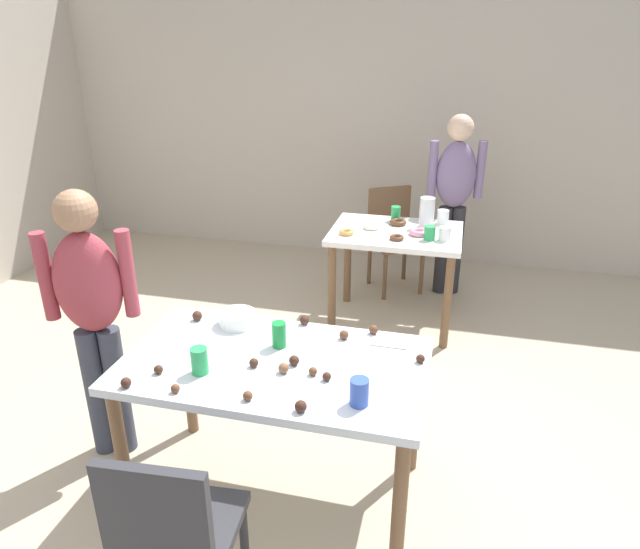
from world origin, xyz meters
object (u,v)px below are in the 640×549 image
object	(u,v)px
dining_table_near	(275,379)
chair_far_table	(393,232)
pitcher_far	(427,212)
soda_can	(279,335)
person_adult_far	(455,190)
chair_near_table	(173,532)
dining_table_far	(395,247)
mixing_bowl	(237,318)
person_girl_near	(92,307)

from	to	relation	value
dining_table_near	chair_far_table	size ratio (longest dim) A/B	1.56
dining_table_near	pitcher_far	bearing A→B (deg)	76.02
pitcher_far	chair_far_table	bearing A→B (deg)	118.91
pitcher_far	soda_can	bearing A→B (deg)	-105.30
soda_can	pitcher_far	xyz separation A→B (m)	(0.53, 1.93, 0.05)
chair_far_table	person_adult_far	size ratio (longest dim) A/B	0.58
chair_near_table	chair_far_table	size ratio (longest dim) A/B	1.00
chair_far_table	pitcher_far	world-z (taller)	pitcher_far
dining_table_far	mixing_bowl	world-z (taller)	mixing_bowl
person_adult_far	chair_near_table	bearing A→B (deg)	-103.76
dining_table_far	mixing_bowl	bearing A→B (deg)	-110.00
soda_can	mixing_bowl	bearing A→B (deg)	150.46
soda_can	chair_far_table	bearing A→B (deg)	84.78
person_girl_near	soda_can	distance (m)	0.94
dining_table_near	person_girl_near	distance (m)	0.98
soda_can	chair_near_table	bearing A→B (deg)	-97.24
dining_table_far	chair_near_table	world-z (taller)	chair_near_table
chair_far_table	soda_can	world-z (taller)	soda_can
person_adult_far	pitcher_far	size ratio (longest dim) A/B	6.74
dining_table_far	person_adult_far	xyz separation A→B (m)	(0.38, 0.68, 0.28)
chair_far_table	soda_can	xyz separation A→B (m)	(-0.23, -2.47, 0.31)
dining_table_near	chair_near_table	size ratio (longest dim) A/B	1.56
chair_far_table	mixing_bowl	xyz separation A→B (m)	(-0.49, -2.32, 0.29)
chair_far_table	pitcher_far	size ratio (longest dim) A/B	3.90
chair_far_table	pitcher_far	xyz separation A→B (m)	(0.30, -0.55, 0.37)
person_adult_far	mixing_bowl	xyz separation A→B (m)	(-0.98, -2.31, -0.12)
chair_near_table	pitcher_far	size ratio (longest dim) A/B	3.90
dining_table_far	chair_far_table	distance (m)	0.71
pitcher_far	mixing_bowl	bearing A→B (deg)	-114.11
pitcher_far	person_adult_far	bearing A→B (deg)	71.34
chair_far_table	mixing_bowl	distance (m)	2.39
person_adult_far	chair_far_table	bearing A→B (deg)	178.64
chair_far_table	person_adult_far	world-z (taller)	person_adult_far
mixing_bowl	dining_table_near	bearing A→B (deg)	-44.45
dining_table_near	dining_table_far	bearing A→B (deg)	80.80
chair_far_table	soda_can	distance (m)	2.50
mixing_bowl	soda_can	world-z (taller)	soda_can
dining_table_near	chair_near_table	distance (m)	0.79
person_adult_far	dining_table_far	bearing A→B (deg)	-119.29
dining_table_far	person_adult_far	distance (m)	0.83
chair_near_table	pitcher_far	distance (m)	2.91
chair_far_table	person_girl_near	size ratio (longest dim) A/B	0.60
dining_table_far	chair_near_table	size ratio (longest dim) A/B	1.09
dining_table_near	mixing_bowl	bearing A→B (deg)	135.55
dining_table_near	person_girl_near	world-z (taller)	person_girl_near
dining_table_far	chair_far_table	xyz separation A→B (m)	(-0.10, 0.69, -0.13)
dining_table_far	pitcher_far	distance (m)	0.35
dining_table_far	mixing_bowl	distance (m)	1.74
chair_far_table	person_girl_near	world-z (taller)	person_girl_near
person_adult_far	soda_can	xyz separation A→B (m)	(-0.71, -2.46, -0.09)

